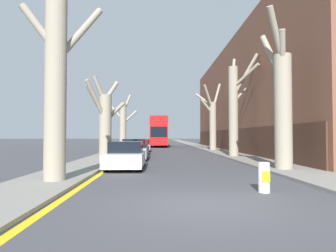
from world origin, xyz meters
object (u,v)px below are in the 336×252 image
at_px(street_tree_left_0, 56,79).
at_px(street_tree_left_1, 105,120).
at_px(street_tree_left_2, 123,125).
at_px(double_decker_bus, 159,130).
at_px(parked_car_3, 143,145).
at_px(street_tree_right_1, 235,107).
at_px(parked_car_0, 126,156).
at_px(parked_car_2, 139,147).
at_px(parked_car_1, 135,150).
at_px(street_tree_right_0, 282,104).
at_px(traffic_bollard, 264,177).
at_px(street_tree_right_2, 212,121).

relative_size(street_tree_left_0, street_tree_left_1, 1.30).
distance_m(street_tree_left_2, double_decker_bus, 14.89).
height_order(double_decker_bus, parked_car_3, double_decker_bus).
distance_m(street_tree_right_1, parked_car_0, 11.33).
xyz_separation_m(parked_car_2, parked_car_3, (-0.00, 5.73, -0.02)).
distance_m(parked_car_0, parked_car_2, 11.57).
distance_m(street_tree_left_1, parked_car_1, 3.08).
height_order(street_tree_left_0, double_decker_bus, street_tree_left_0).
distance_m(street_tree_left_2, street_tree_right_0, 20.17).
distance_m(street_tree_left_0, street_tree_right_0, 10.43).
distance_m(street_tree_right_0, street_tree_right_1, 9.02).
bearing_deg(parked_car_0, street_tree_right_1, 44.13).
bearing_deg(parked_car_1, street_tree_right_1, 11.20).
distance_m(street_tree_left_0, street_tree_left_1, 10.86).
distance_m(street_tree_right_0, double_decker_bus, 32.56).
xyz_separation_m(street_tree_left_0, double_decker_bus, (3.88, 35.37, -1.26)).
relative_size(street_tree_left_2, street_tree_right_0, 0.81).
distance_m(parked_car_0, traffic_bollard, 8.42).
bearing_deg(parked_car_2, street_tree_left_0, -97.17).
xyz_separation_m(street_tree_left_0, parked_car_3, (2.06, 22.12, -3.20)).
distance_m(street_tree_right_1, parked_car_2, 9.38).
bearing_deg(street_tree_right_1, parked_car_1, -168.80).
bearing_deg(parked_car_0, parked_car_2, 90.00).
height_order(street_tree_right_1, parked_car_3, street_tree_right_1).
xyz_separation_m(street_tree_right_0, street_tree_right_1, (-0.02, 8.99, 0.73)).
relative_size(parked_car_0, parked_car_2, 1.07).
distance_m(street_tree_left_1, street_tree_right_1, 10.13).
distance_m(street_tree_left_1, street_tree_left_2, 10.17).
bearing_deg(parked_car_3, street_tree_left_2, -150.82).
relative_size(street_tree_right_0, parked_car_2, 1.92).
bearing_deg(street_tree_left_1, street_tree_left_0, -89.41).
distance_m(double_decker_bus, parked_car_1, 24.68).
relative_size(street_tree_left_1, parked_car_1, 1.38).
relative_size(street_tree_left_1, double_decker_bus, 0.59).
bearing_deg(parked_car_1, street_tree_left_0, -100.80).
xyz_separation_m(street_tree_left_0, parked_car_0, (2.06, 4.83, -3.15)).
xyz_separation_m(street_tree_left_1, street_tree_right_1, (9.94, 1.55, 1.16)).
xyz_separation_m(street_tree_left_0, street_tree_right_1, (9.83, 12.36, 0.21)).
xyz_separation_m(street_tree_left_0, traffic_bollard, (6.99, -2.00, -3.37)).
distance_m(double_decker_bus, parked_car_2, 19.16).
height_order(street_tree_right_1, parked_car_2, street_tree_right_1).
relative_size(street_tree_right_2, parked_car_0, 1.82).
bearing_deg(street_tree_left_2, double_decker_bus, 75.02).
xyz_separation_m(double_decker_bus, traffic_bollard, (3.11, -37.36, -2.10)).
distance_m(parked_car_1, parked_car_2, 5.57).
bearing_deg(street_tree_right_0, parked_car_3, 112.57).
relative_size(parked_car_2, traffic_bollard, 4.40).
height_order(street_tree_left_0, street_tree_left_1, street_tree_left_0).
bearing_deg(street_tree_left_0, traffic_bollard, -15.92).
xyz_separation_m(street_tree_right_0, double_decker_bus, (-5.97, 32.00, -0.74)).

